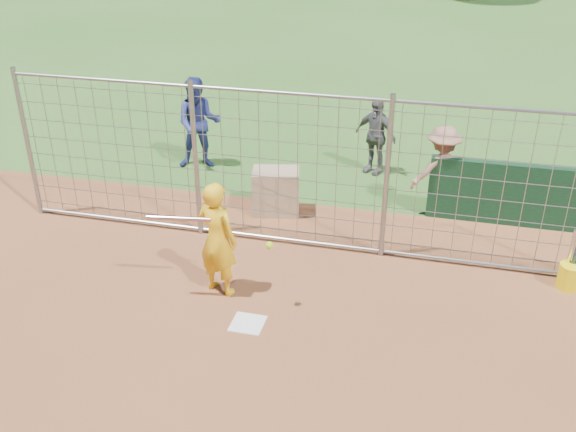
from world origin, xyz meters
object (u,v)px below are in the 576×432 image
(bystander_a, at_px, (199,123))
(bystander_b, at_px, (375,136))
(bystander_c, at_px, (441,171))
(bucket_with_bats, at_px, (571,273))
(equipment_bin, at_px, (276,192))
(batter, at_px, (217,239))

(bystander_a, height_order, bystander_b, bystander_a)
(bystander_c, height_order, bucket_with_bats, bystander_c)
(bystander_c, relative_size, equipment_bin, 2.00)
(bucket_with_bats, bearing_deg, batter, -165.09)
(equipment_bin, relative_size, bucket_with_bats, 0.82)
(bystander_a, height_order, bucket_with_bats, bystander_a)
(bystander_a, relative_size, bystander_b, 1.20)
(bystander_a, xyz_separation_m, equipment_bin, (2.03, -1.64, -0.53))
(bystander_c, height_order, equipment_bin, bystander_c)
(batter, bearing_deg, bystander_c, -114.78)
(bystander_a, height_order, bystander_c, bystander_a)
(bystander_b, bearing_deg, bucket_with_bats, -21.23)
(bystander_c, bearing_deg, bucket_with_bats, 107.57)
(bystander_a, relative_size, equipment_bin, 2.31)
(bystander_b, height_order, equipment_bin, bystander_b)
(batter, xyz_separation_m, bystander_b, (1.58, 4.78, -0.08))
(batter, height_order, bystander_c, batter)
(batter, height_order, bucket_with_bats, batter)
(batter, height_order, equipment_bin, batter)
(bystander_b, xyz_separation_m, equipment_bin, (-1.44, -2.20, -0.37))
(equipment_bin, bearing_deg, bucket_with_bats, -27.77)
(bystander_b, bearing_deg, batter, -82.55)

